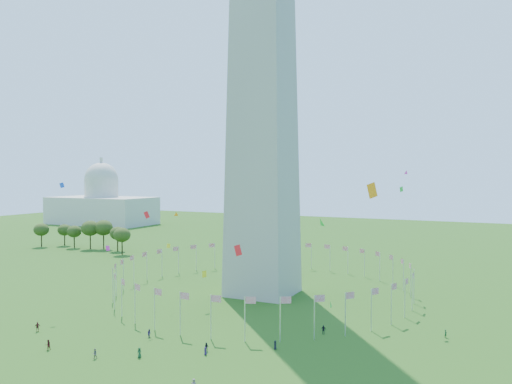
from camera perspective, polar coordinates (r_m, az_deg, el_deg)
ground at (r=99.97m, az=-12.05°, el=-17.34°), size 600.00×600.00×0.00m
flag_ring at (r=140.17m, az=0.78°, el=-9.74°), size 80.24×80.24×9.00m
capitol_building at (r=348.56m, az=-17.24°, el=0.26°), size 70.00×35.00×46.00m
crowd at (r=96.20m, az=-13.21°, el=-17.55°), size 97.09×68.14×2.04m
kites_aloft at (r=106.19m, az=-1.49°, el=-5.51°), size 112.91×79.94×29.75m
tree_line_west at (r=233.18m, az=-18.47°, el=-4.86°), size 55.26×16.31×12.60m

